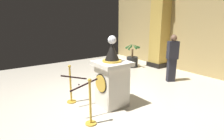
{
  "coord_description": "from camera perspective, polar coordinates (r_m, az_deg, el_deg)",
  "views": [
    {
      "loc": [
        4.07,
        -2.76,
        2.24
      ],
      "look_at": [
        0.22,
        -0.01,
        0.95
      ],
      "focal_mm": 31.59,
      "sensor_mm": 36.0,
      "label": 1
    }
  ],
  "objects": [
    {
      "name": "back_wall",
      "position": [
        8.33,
        25.61,
        11.26
      ],
      "size": [
        10.58,
        0.16,
        3.73
      ],
      "primitive_type": "cube",
      "color": "tan",
      "rests_on": "ground_plane"
    },
    {
      "name": "velvet_rope",
      "position": [
        4.64,
        -9.61,
        -3.17
      ],
      "size": [
        0.74,
        0.72,
        0.22
      ],
      "color": "black"
    },
    {
      "name": "ground_plane",
      "position": [
        5.4,
        -1.34,
        -9.22
      ],
      "size": [
        10.58,
        10.58,
        0.0
      ],
      "primitive_type": "plane",
      "color": "beige"
    },
    {
      "name": "bystander_guest",
      "position": [
        7.13,
        17.04,
        3.56
      ],
      "size": [
        0.36,
        0.42,
        1.64
      ],
      "color": "#26262D",
      "rests_on": "ground_plane"
    },
    {
      "name": "stanchion_far",
      "position": [
        4.25,
        -6.25,
        -11.08
      ],
      "size": [
        0.24,
        0.24,
        1.03
      ],
      "color": "gold",
      "rests_on": "ground_plane"
    },
    {
      "name": "column_left",
      "position": [
        9.14,
        13.79,
        11.98
      ],
      "size": [
        0.78,
        0.78,
        3.58
      ],
      "color": "black",
      "rests_on": "ground_plane"
    },
    {
      "name": "potted_palm_left",
      "position": [
        9.0,
        5.85,
        2.93
      ],
      "size": [
        0.68,
        0.65,
        1.1
      ],
      "color": "black",
      "rests_on": "ground_plane"
    },
    {
      "name": "pedestal_clock",
      "position": [
        4.97,
        -0.04,
        -2.69
      ],
      "size": [
        0.81,
        0.81,
        1.8
      ],
      "color": "silver",
      "rests_on": "ground_plane"
    },
    {
      "name": "stanchion_near",
      "position": [
        5.36,
        -11.83,
        -5.54
      ],
      "size": [
        0.24,
        0.24,
        1.04
      ],
      "color": "gold",
      "rests_on": "ground_plane"
    }
  ]
}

